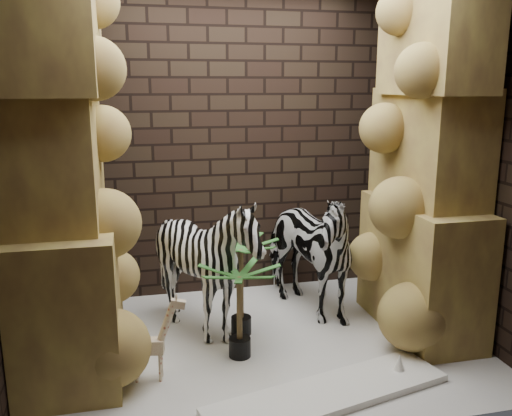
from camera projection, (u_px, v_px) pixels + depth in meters
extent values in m
plane|color=silver|center=(258.00, 344.00, 4.35)|extent=(3.50, 3.50, 0.00)
plane|color=black|center=(228.00, 143.00, 5.20)|extent=(3.50, 0.00, 3.50)
plane|color=black|center=(312.00, 192.00, 2.83)|extent=(3.50, 0.00, 3.50)
plane|color=black|center=(6.00, 168.00, 3.63)|extent=(0.00, 3.00, 3.00)
plane|color=black|center=(465.00, 154.00, 4.40)|extent=(0.00, 3.00, 3.00)
imported|color=white|center=(302.00, 239.00, 4.83)|extent=(0.98, 1.33, 1.40)
imported|color=white|center=(207.00, 273.00, 4.37)|extent=(1.29, 1.45, 1.12)
cube|color=white|center=(329.00, 394.00, 3.61)|extent=(1.78, 0.82, 0.05)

